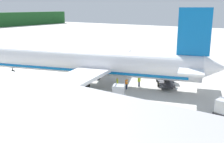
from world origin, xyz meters
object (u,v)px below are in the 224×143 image
service_truck_baggage (165,76)px  crew_loader_right (117,82)px  service_truck_catering (61,138)px  service_truck_fuel (35,99)px  crew_loader_left (139,81)px  airliner_foreground (87,63)px  cargo_container_mid (118,92)px  cargo_container_far (224,107)px  crew_marshaller (127,83)px

service_truck_baggage → crew_loader_right: (-6.89, 4.60, -0.12)m
service_truck_catering → service_truck_fuel: bearing=61.8°
service_truck_baggage → service_truck_catering: 24.43m
service_truck_catering → crew_loader_left: size_ratio=3.34×
airliner_foreground → crew_loader_left: airliner_foreground is taller
airliner_foreground → cargo_container_mid: size_ratio=17.99×
service_truck_fuel → service_truck_catering: size_ratio=1.08×
service_truck_fuel → cargo_container_mid: size_ratio=2.58×
crew_loader_left → crew_loader_right: bearing=143.8°
cargo_container_far → crew_loader_left: 13.85m
service_truck_catering → cargo_container_mid: service_truck_catering is taller
service_truck_baggage → cargo_container_mid: size_ratio=2.99×
airliner_foreground → cargo_container_far: bearing=-93.3°
service_truck_baggage → cargo_container_mid: (-10.53, 2.03, -0.19)m
service_truck_fuel → crew_marshaller: 14.13m
cargo_container_mid → crew_marshaller: (4.32, 1.37, 0.02)m
service_truck_fuel → crew_loader_left: bearing=-18.0°
airliner_foreground → crew_loader_right: bearing=-89.3°
cargo_container_far → crew_loader_left: cargo_container_far is taller
crew_marshaller → crew_loader_right: 1.38m
crew_marshaller → cargo_container_mid: bearing=-162.5°
crew_marshaller → crew_loader_left: bearing=-22.6°
airliner_foreground → service_truck_baggage: (6.96, -10.31, -2.22)m
airliner_foreground → cargo_container_mid: bearing=-113.3°
service_truck_catering → crew_loader_right: bearing=18.3°
service_truck_catering → crew_marshaller: 18.78m
service_truck_baggage → airliner_foreground: bearing=124.0°
service_truck_fuel → cargo_container_far: size_ratio=2.74×
crew_loader_right → crew_loader_left: bearing=-36.2°
service_truck_fuel → service_truck_baggage: (19.70, -7.56, -0.40)m
service_truck_catering → airliner_foreground: bearing=33.4°
airliner_foreground → service_truck_fuel: (-12.74, -2.75, -1.82)m
cargo_container_mid → crew_loader_right: size_ratio=1.28×
service_truck_baggage → crew_marshaller: 7.07m
crew_loader_left → crew_marshaller: bearing=157.4°
crew_loader_left → cargo_container_far: bearing=-107.7°
crew_loader_left → crew_loader_right: 3.60m
crew_loader_right → service_truck_baggage: bearing=-33.7°
service_truck_catering → cargo_container_far: size_ratio=2.54×
airliner_foreground → crew_loader_right: size_ratio=23.08×
service_truck_fuel → cargo_container_far: service_truck_fuel is taller
service_truck_baggage → service_truck_catering: bearing=-177.2°
cargo_container_far → crew_loader_right: (1.30, 15.33, 0.14)m
cargo_container_far → cargo_container_mid: bearing=100.4°
airliner_foreground → crew_marshaller: airliner_foreground is taller
service_truck_fuel → service_truck_catering: 9.96m
service_truck_baggage → crew_loader_right: size_ratio=3.83×
crew_loader_right → airliner_foreground: bearing=90.7°
service_truck_baggage → service_truck_catering: service_truck_baggage is taller
service_truck_baggage → crew_marshaller: (-6.20, 3.39, -0.17)m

